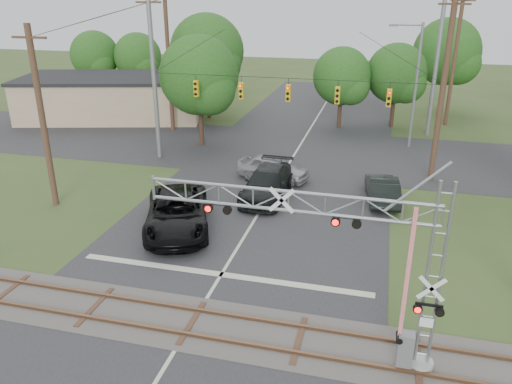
% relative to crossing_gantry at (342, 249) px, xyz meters
% --- Properties ---
extents(ground, '(160.00, 160.00, 0.00)m').
position_rel_crossing_gantry_xyz_m(ground, '(-5.27, -1.64, -4.01)').
color(ground, '#354922').
rests_on(ground, ground).
extents(road_main, '(14.00, 90.00, 0.02)m').
position_rel_crossing_gantry_xyz_m(road_main, '(-5.27, 8.36, -4.00)').
color(road_main, '#28282A').
rests_on(road_main, ground).
extents(road_cross, '(90.00, 12.00, 0.02)m').
position_rel_crossing_gantry_xyz_m(road_cross, '(-5.27, 22.36, -3.99)').
color(road_cross, '#28282A').
rests_on(road_cross, ground).
extents(railroad_track, '(90.00, 3.20, 0.17)m').
position_rel_crossing_gantry_xyz_m(railroad_track, '(-5.27, 0.36, -3.97)').
color(railroad_track, '#4A4740').
rests_on(railroad_track, ground).
extents(crossing_gantry, '(9.47, 0.83, 6.50)m').
position_rel_crossing_gantry_xyz_m(crossing_gantry, '(0.00, 0.00, 0.00)').
color(crossing_gantry, '#999993').
rests_on(crossing_gantry, ground).
extents(traffic_signal_span, '(19.34, 0.36, 11.50)m').
position_rel_crossing_gantry_xyz_m(traffic_signal_span, '(-4.34, 18.36, 1.66)').
color(traffic_signal_span, gray).
rests_on(traffic_signal_span, ground).
extents(pickup_black, '(5.25, 7.32, 1.85)m').
position_rel_crossing_gantry_xyz_m(pickup_black, '(-8.83, 7.57, -3.08)').
color(pickup_black, black).
rests_on(pickup_black, ground).
extents(car_dark, '(2.43, 5.91, 1.71)m').
position_rel_crossing_gantry_xyz_m(car_dark, '(-5.37, 12.95, -3.15)').
color(car_dark, black).
rests_on(car_dark, ground).
extents(sedan_silver, '(4.96, 2.80, 1.59)m').
position_rel_crossing_gantry_xyz_m(sedan_silver, '(-5.68, 15.90, -3.21)').
color(sedan_silver, gray).
rests_on(sedan_silver, ground).
extents(suv_dark, '(2.22, 4.83, 1.53)m').
position_rel_crossing_gantry_xyz_m(suv_dark, '(1.22, 14.00, -3.24)').
color(suv_dark, black).
rests_on(suv_dark, ground).
extents(commercial_building, '(18.56, 12.77, 3.94)m').
position_rel_crossing_gantry_xyz_m(commercial_building, '(-24.28, 28.98, -2.03)').
color(commercial_building, tan).
rests_on(commercial_building, ground).
extents(streetlight, '(2.49, 0.26, 9.32)m').
position_rel_crossing_gantry_xyz_m(streetlight, '(2.87, 25.67, 1.21)').
color(streetlight, gray).
rests_on(streetlight, ground).
extents(utility_poles, '(25.88, 29.11, 13.92)m').
position_rel_crossing_gantry_xyz_m(utility_poles, '(-2.25, 20.86, 2.16)').
color(utility_poles, '#412C1E').
rests_on(utility_poles, ground).
extents(treeline, '(56.51, 30.33, 9.64)m').
position_rel_crossing_gantry_xyz_m(treeline, '(-4.19, 31.30, 1.41)').
color(treeline, '#382519').
rests_on(treeline, ground).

